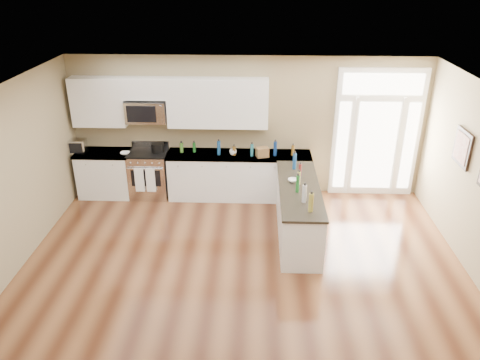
# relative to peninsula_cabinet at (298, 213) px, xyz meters

# --- Properties ---
(ground) EXTENTS (8.00, 8.00, 0.00)m
(ground) POSITION_rel_peninsula_cabinet_xyz_m (-0.93, -2.24, -0.43)
(ground) COLOR #452313
(room_shell) EXTENTS (8.00, 8.00, 8.00)m
(room_shell) POSITION_rel_peninsula_cabinet_xyz_m (-0.93, -2.24, 1.27)
(room_shell) COLOR #8E7E5A
(room_shell) RESTS_ON ground
(back_cabinet_left) EXTENTS (1.10, 0.66, 0.94)m
(back_cabinet_left) POSITION_rel_peninsula_cabinet_xyz_m (-3.80, 1.45, 0.00)
(back_cabinet_left) COLOR silver
(back_cabinet_left) RESTS_ON ground
(back_cabinet_right) EXTENTS (2.85, 0.66, 0.94)m
(back_cabinet_right) POSITION_rel_peninsula_cabinet_xyz_m (-1.08, 1.45, 0.00)
(back_cabinet_right) COLOR silver
(back_cabinet_right) RESTS_ON ground
(peninsula_cabinet) EXTENTS (0.69, 2.32, 0.94)m
(peninsula_cabinet) POSITION_rel_peninsula_cabinet_xyz_m (0.00, 0.00, 0.00)
(peninsula_cabinet) COLOR silver
(peninsula_cabinet) RESTS_ON ground
(upper_cabinet_left) EXTENTS (1.04, 0.33, 0.95)m
(upper_cabinet_left) POSITION_rel_peninsula_cabinet_xyz_m (-3.81, 1.59, 1.49)
(upper_cabinet_left) COLOR silver
(upper_cabinet_left) RESTS_ON room_shell
(upper_cabinet_right) EXTENTS (1.94, 0.33, 0.95)m
(upper_cabinet_right) POSITION_rel_peninsula_cabinet_xyz_m (-1.50, 1.59, 1.49)
(upper_cabinet_right) COLOR silver
(upper_cabinet_right) RESTS_ON room_shell
(upper_cabinet_short) EXTENTS (0.82, 0.33, 0.40)m
(upper_cabinet_short) POSITION_rel_peninsula_cabinet_xyz_m (-2.88, 1.59, 1.77)
(upper_cabinet_short) COLOR silver
(upper_cabinet_short) RESTS_ON room_shell
(microwave) EXTENTS (0.78, 0.41, 0.42)m
(microwave) POSITION_rel_peninsula_cabinet_xyz_m (-2.88, 1.56, 1.33)
(microwave) COLOR silver
(microwave) RESTS_ON room_shell
(entry_door) EXTENTS (1.70, 0.10, 2.60)m
(entry_door) POSITION_rel_peninsula_cabinet_xyz_m (1.62, 1.71, 0.87)
(entry_door) COLOR white
(entry_door) RESTS_ON ground
(wall_art_near) EXTENTS (0.05, 0.58, 0.58)m
(wall_art_near) POSITION_rel_peninsula_cabinet_xyz_m (2.54, -0.04, 1.27)
(wall_art_near) COLOR black
(wall_art_near) RESTS_ON room_shell
(kitchen_range) EXTENTS (0.76, 0.68, 1.08)m
(kitchen_range) POSITION_rel_peninsula_cabinet_xyz_m (-2.90, 1.45, 0.05)
(kitchen_range) COLOR silver
(kitchen_range) RESTS_ON ground
(stockpot) EXTENTS (0.28, 0.28, 0.19)m
(stockpot) POSITION_rel_peninsula_cabinet_xyz_m (-2.70, 1.47, 0.61)
(stockpot) COLOR black
(stockpot) RESTS_ON kitchen_range
(toaster_oven) EXTENTS (0.33, 0.27, 0.27)m
(toaster_oven) POSITION_rel_peninsula_cabinet_xyz_m (-4.28, 1.41, 0.64)
(toaster_oven) COLOR silver
(toaster_oven) RESTS_ON back_cabinet_left
(cardboard_box) EXTENTS (0.27, 0.24, 0.19)m
(cardboard_box) POSITION_rel_peninsula_cabinet_xyz_m (-0.62, 1.32, 0.60)
(cardboard_box) COLOR brown
(cardboard_box) RESTS_ON back_cabinet_right
(bowl_left) EXTENTS (0.18, 0.18, 0.04)m
(bowl_left) POSITION_rel_peninsula_cabinet_xyz_m (-3.33, 1.34, 0.53)
(bowl_left) COLOR white
(bowl_left) RESTS_ON back_cabinet_left
(bowl_peninsula) EXTENTS (0.19, 0.19, 0.05)m
(bowl_peninsula) POSITION_rel_peninsula_cabinet_xyz_m (-0.10, 0.20, 0.53)
(bowl_peninsula) COLOR white
(bowl_peninsula) RESTS_ON peninsula_cabinet
(cup_counter) EXTENTS (0.18, 0.18, 0.11)m
(cup_counter) POSITION_rel_peninsula_cabinet_xyz_m (-1.20, 1.40, 0.56)
(cup_counter) COLOR white
(cup_counter) RESTS_ON back_cabinet_right
(counter_bottles) EXTENTS (2.40, 2.42, 0.30)m
(counter_bottles) POSITION_rel_peninsula_cabinet_xyz_m (-0.54, 0.60, 0.63)
(counter_bottles) COLOR #19591E
(counter_bottles) RESTS_ON back_cabinet_right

